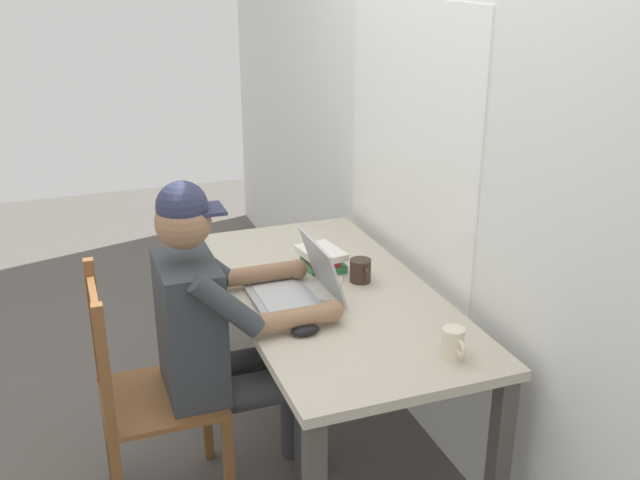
{
  "coord_description": "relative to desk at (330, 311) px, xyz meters",
  "views": [
    {
      "loc": [
        2.38,
        -0.92,
        1.92
      ],
      "look_at": [
        0.02,
        -0.05,
        0.95
      ],
      "focal_mm": 41.29,
      "sensor_mm": 36.0,
      "label": 1
    }
  ],
  "objects": [
    {
      "name": "coffee_mug_dark",
      "position": [
        -0.04,
        0.14,
        0.14
      ],
      "size": [
        0.12,
        0.08,
        0.09
      ],
      "color": "#38281E",
      "rests_on": "desk"
    },
    {
      "name": "paper_pile_near_laptop",
      "position": [
        -0.02,
        -0.04,
        0.1
      ],
      "size": [
        0.28,
        0.25,
        0.01
      ],
      "primitive_type": "cube",
      "rotation": [
        0.0,
        0.0,
        -0.49
      ],
      "color": "silver",
      "rests_on": "desk"
    },
    {
      "name": "paper_pile_back_corner",
      "position": [
        0.07,
        -0.21,
        0.09
      ],
      "size": [
        0.28,
        0.22,
        0.01
      ],
      "primitive_type": "cube",
      "rotation": [
        0.0,
        0.0,
        -0.28
      ],
      "color": "white",
      "rests_on": "desk"
    },
    {
      "name": "back_wall",
      "position": [
        -0.0,
        0.45,
        0.66
      ],
      "size": [
        6.0,
        0.08,
        2.6
      ],
      "color": "silver",
      "rests_on": "ground"
    },
    {
      "name": "wooden_chair",
      "position": [
        0.07,
        -0.73,
        -0.18
      ],
      "size": [
        0.42,
        0.42,
        0.93
      ],
      "color": "brown",
      "rests_on": "ground"
    },
    {
      "name": "ground_plane",
      "position": [
        0.0,
        0.0,
        -0.64
      ],
      "size": [
        8.0,
        8.0,
        0.0
      ],
      "primitive_type": "plane",
      "color": "#56514C"
    },
    {
      "name": "computer_mouse",
      "position": [
        0.3,
        -0.21,
        0.11
      ],
      "size": [
        0.06,
        0.1,
        0.03
      ],
      "primitive_type": "ellipsoid",
      "color": "black",
      "rests_on": "desk"
    },
    {
      "name": "desk",
      "position": [
        0.0,
        0.0,
        0.0
      ],
      "size": [
        1.53,
        0.75,
        0.73
      ],
      "color": "#BCB29E",
      "rests_on": "ground"
    },
    {
      "name": "coffee_mug_white",
      "position": [
        0.6,
        0.18,
        0.14
      ],
      "size": [
        0.11,
        0.07,
        0.1
      ],
      "color": "beige",
      "rests_on": "desk"
    },
    {
      "name": "laptop",
      "position": [
        0.04,
        -0.14,
        0.14
      ],
      "size": [
        0.33,
        0.3,
        0.23
      ],
      "color": "#ADAFB2",
      "rests_on": "desk"
    },
    {
      "name": "book_stack_main",
      "position": [
        -0.2,
        0.04,
        0.13
      ],
      "size": [
        0.22,
        0.18,
        0.09
      ],
      "color": "#38844C",
      "rests_on": "desk"
    },
    {
      "name": "seated_person",
      "position": [
        0.07,
        -0.45,
        0.04
      ],
      "size": [
        0.5,
        0.6,
        1.24
      ],
      "color": "#33383D",
      "rests_on": "ground"
    }
  ]
}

